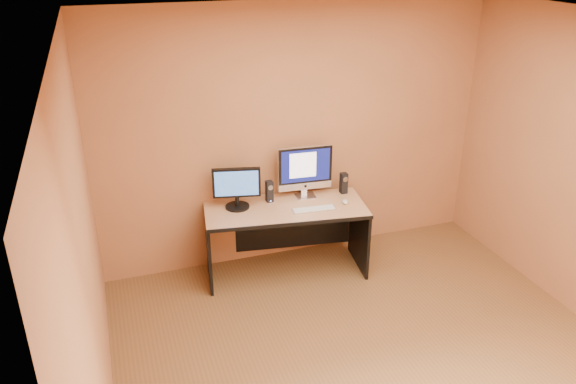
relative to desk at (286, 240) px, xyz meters
name	(u,v)px	position (x,y,z in m)	size (l,w,h in m)	color
floor	(381,371)	(0.24, -1.62, -0.36)	(4.00, 4.00, 0.00)	brown
walls	(394,224)	(0.24, -1.62, 0.94)	(4.00, 4.00, 2.60)	#A86A43
ceiling	(411,29)	(0.24, -1.62, 2.24)	(4.00, 4.00, 0.00)	white
desk	(286,240)	(0.00, 0.00, 0.00)	(1.55, 0.68, 0.72)	tan
imac	(306,172)	(0.27, 0.17, 0.63)	(0.55, 0.20, 0.53)	silver
second_monitor	(237,188)	(-0.44, 0.15, 0.56)	(0.47, 0.23, 0.41)	black
speaker_left	(269,191)	(-0.10, 0.18, 0.47)	(0.07, 0.07, 0.21)	black
speaker_right	(344,183)	(0.67, 0.13, 0.47)	(0.07, 0.07, 0.21)	black
keyboard	(314,209)	(0.24, -0.14, 0.37)	(0.42, 0.11, 0.02)	silver
mouse	(345,202)	(0.59, -0.10, 0.38)	(0.06, 0.10, 0.03)	silver
cable_a	(300,191)	(0.26, 0.30, 0.36)	(0.01, 0.01, 0.21)	black
cable_b	(300,191)	(0.26, 0.31, 0.36)	(0.01, 0.01, 0.17)	black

